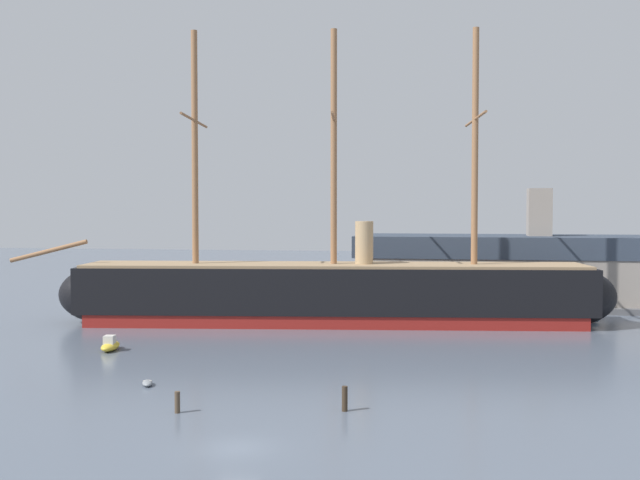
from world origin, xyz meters
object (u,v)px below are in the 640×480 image
Objects in this scene: dinghy_distant_centre at (367,304)px; motorboat_far_left at (137,307)px; dockside_warehouse_right at (538,271)px; tall_ship at (334,292)px; mooring_piling_left_pair at (345,399)px; motorboat_mid_left at (110,345)px; mooring_piling_nearest at (177,402)px; dinghy_foreground_left at (147,383)px; sailboat_far_right at (587,320)px.

motorboat_far_left is at bearing -161.11° from dinghy_distant_centre.
tall_ship is at bearing -140.94° from dockside_warehouse_right.
motorboat_far_left is at bearing -165.31° from dockside_warehouse_right.
tall_ship is at bearing 99.38° from mooring_piling_left_pair.
mooring_piling_nearest is (14.20, -20.35, 0.20)m from motorboat_mid_left.
dockside_warehouse_right is at bearing 63.49° from mooring_piling_nearest.
motorboat_far_left is 52.83m from mooring_piling_nearest.
dinghy_foreground_left is 0.52× the size of motorboat_mid_left.
motorboat_far_left is at bearing 126.94° from mooring_piling_left_pair.
dockside_warehouse_right is (23.69, 3.81, 4.66)m from dinghy_distant_centre.
motorboat_far_left is 57.72m from sailboat_far_right.
dinghy_distant_centre is 1.79× the size of mooring_piling_nearest.
sailboat_far_right reaches higher than motorboat_far_left.
dinghy_foreground_left is 8.75m from mooring_piling_nearest.
dinghy_foreground_left is 65.39m from dockside_warehouse_right.
mooring_piling_nearest is 69.03m from dockside_warehouse_right.
mooring_piling_left_pair is 0.03× the size of dockside_warehouse_right.
sailboat_far_right is 0.08× the size of dockside_warehouse_right.
motorboat_far_left is (-27.75, 7.00, -3.29)m from tall_ship.
dinghy_foreground_left is at bearing 163.15° from mooring_piling_left_pair.
dockside_warehouse_right is (44.95, 41.31, 4.43)m from motorboat_mid_left.
mooring_piling_nearest is at bearing -64.21° from motorboat_far_left.
sailboat_far_right reaches higher than motorboat_mid_left.
tall_ship reaches higher than motorboat_far_left.
dinghy_distant_centre is at bearing 82.39° from tall_ship.
dinghy_foreground_left is 1.13× the size of mooring_piling_left_pair.
sailboat_far_right reaches higher than mooring_piling_left_pair.
mooring_piling_left_pair is (4.02, -55.60, 0.56)m from dinghy_distant_centre.
mooring_piling_nearest is at bearing -126.85° from sailboat_far_right.
dockside_warehouse_right reaches higher than motorboat_far_left.
mooring_piling_left_pair is at bearing -118.20° from sailboat_far_right.
dinghy_foreground_left is 0.74× the size of dinghy_distant_centre.
mooring_piling_nearest is 11.31m from mooring_piling_left_pair.
sailboat_far_right is 16.49m from dockside_warehouse_right.
dockside_warehouse_right reaches higher than sailboat_far_right.
mooring_piling_left_pair reaches higher than motorboat_far_left.
sailboat_far_right is at bearing 53.15° from mooring_piling_nearest.
dockside_warehouse_right is (30.75, 61.66, 4.24)m from mooring_piling_nearest.
sailboat_far_right is 57.89m from mooring_piling_nearest.
sailboat_far_right is 50.01m from mooring_piling_left_pair.
motorboat_mid_left is at bearing 124.74° from dinghy_foreground_left.
motorboat_far_left is 1.35× the size of dinghy_distant_centre.
motorboat_mid_left is 43.12m from dinghy_distant_centre.
motorboat_far_left is 56.70m from mooring_piling_left_pair.
tall_ship is 49.70× the size of mooring_piling_nearest.
motorboat_mid_left is 0.87× the size of sailboat_far_right.
tall_ship is at bearing 73.67° from dinghy_foreground_left.
dinghy_foreground_left is at bearing 125.21° from mooring_piling_nearest.
tall_ship is 35.02m from dinghy_foreground_left.
dockside_warehouse_right is (35.79, 54.52, 4.75)m from dinghy_foreground_left.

